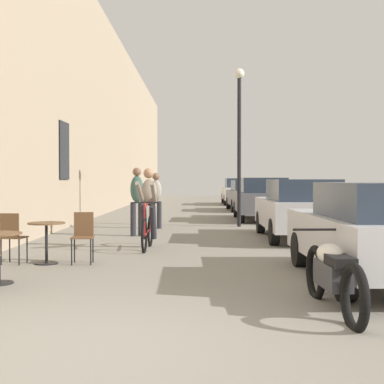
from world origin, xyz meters
TOP-DOWN VIEW (x-y plane):
  - ground_plane at (0.00, 0.00)m, footprint 88.00×88.00m
  - building_facade_left at (-3.45, 14.00)m, footprint 0.54×68.00m
  - cafe_table_mid at (-1.85, 4.71)m, footprint 0.64×0.64m
  - cafe_chair_mid_toward_street at (-1.23, 4.78)m, footprint 0.41×0.41m
  - cafe_chair_mid_toward_wall at (-2.42, 4.63)m, footprint 0.42×0.42m
  - cyclist_on_bicycle at (-0.28, 6.85)m, footprint 0.52×1.76m
  - pedestrian_near at (-0.80, 9.37)m, footprint 0.36×0.27m
  - pedestrian_mid at (-0.48, 11.54)m, footprint 0.37×0.28m
  - street_lamp at (2.05, 12.22)m, footprint 0.32×0.32m
  - parked_car_nearest at (3.29, 3.08)m, footprint 1.78×4.04m
  - parked_car_second at (3.26, 8.66)m, footprint 1.76×4.14m
  - parked_car_third at (3.05, 14.89)m, footprint 1.86×4.31m
  - parked_car_fourth at (3.07, 20.81)m, footprint 1.80×4.07m
  - parked_car_fifth at (3.12, 27.08)m, footprint 1.83×4.30m
  - parked_motorcycle at (2.29, 1.38)m, footprint 0.62×2.15m

SIDE VIEW (x-z plane):
  - ground_plane at x=0.00m, z-range 0.00..0.00m
  - parked_motorcycle at x=2.29m, z-range -0.05..0.86m
  - cafe_chair_mid_toward_street at x=-1.23m, z-range 0.07..0.96m
  - cafe_chair_mid_toward_wall at x=-2.42m, z-range 0.07..0.96m
  - cafe_table_mid at x=-1.85m, z-range 0.16..0.88m
  - parked_car_nearest at x=3.29m, z-range 0.03..1.45m
  - parked_car_fourth at x=3.07m, z-range 0.03..1.46m
  - parked_car_second at x=3.26m, z-range 0.03..1.50m
  - parked_car_third at x=3.05m, z-range 0.03..1.55m
  - parked_car_fifth at x=3.12m, z-range 0.03..1.56m
  - cyclist_on_bicycle at x=-0.28m, z-range -0.06..1.68m
  - pedestrian_mid at x=-0.48m, z-range 0.10..1.77m
  - pedestrian_near at x=-0.80m, z-range 0.11..1.89m
  - street_lamp at x=2.05m, z-range 0.66..5.56m
  - building_facade_left at x=-3.45m, z-range 0.00..8.54m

